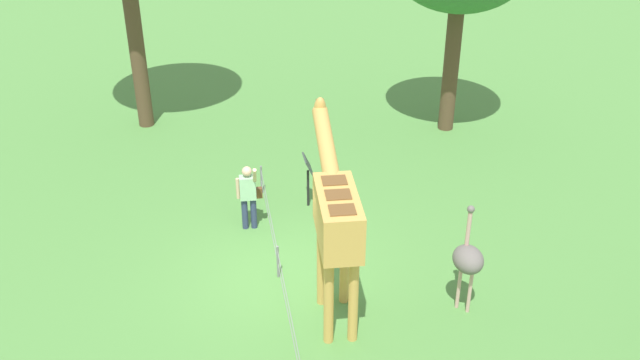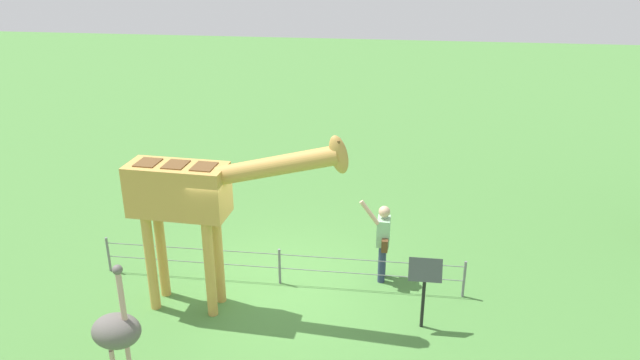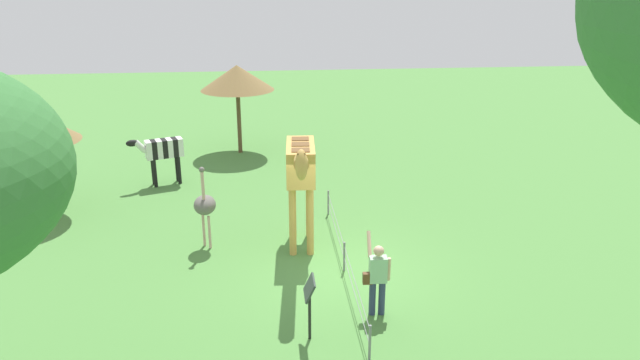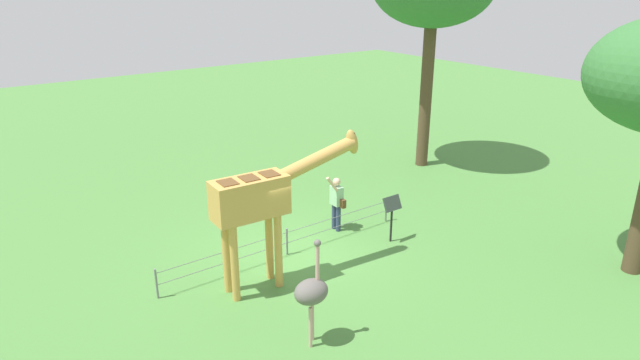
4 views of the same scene
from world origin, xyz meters
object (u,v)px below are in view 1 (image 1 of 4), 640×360
Objects in this scene: visitor at (249,194)px; info_sign at (308,171)px; giraffe at (335,213)px; ostrich at (468,259)px.

info_sign is (0.76, -1.46, 0.05)m from visitor.
giraffe is 2.21× the size of visitor.
visitor is 0.78× the size of ostrich.
giraffe reaches higher than info_sign.
giraffe is 1.71× the size of ostrich.
giraffe reaches higher than ostrich.
info_sign is at bearing -62.65° from visitor.
giraffe reaches higher than visitor.
ostrich is at bearing -99.84° from giraffe.
info_sign is at bearing -1.53° from giraffe.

